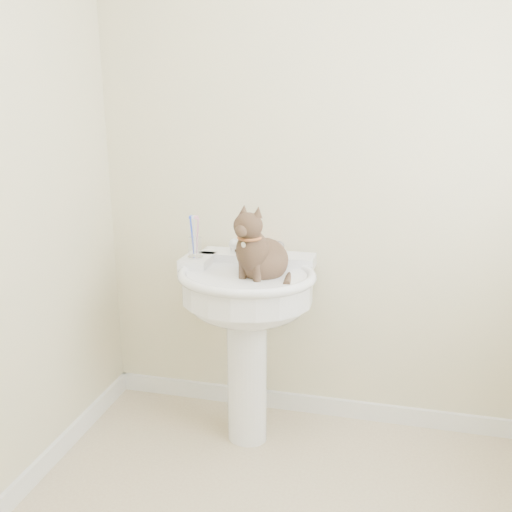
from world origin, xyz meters
The scene contains 7 objects.
wall_back centered at (0.00, 1.10, 1.25)m, with size 2.20×0.00×2.50m, color beige, non-canonical shape.
baseboard_back centered at (0.00, 1.09, 0.04)m, with size 2.20×0.02×0.09m, color white.
pedestal_sink centered at (-0.33, 0.81, 0.66)m, with size 0.61×0.60×0.84m.
faucet centered at (-0.33, 0.96, 0.88)m, with size 0.28×0.12×0.14m.
soap_bar centered at (-0.29, 1.04, 0.85)m, with size 0.09×0.06×0.03m, color #E4502D.
toothbrush_cup centered at (-0.58, 0.86, 0.89)m, with size 0.07×0.07×0.19m.
cat centered at (-0.27, 0.80, 0.89)m, with size 0.23×0.29×0.43m.
Camera 1 is at (0.23, -1.32, 1.48)m, focal length 38.00 mm.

